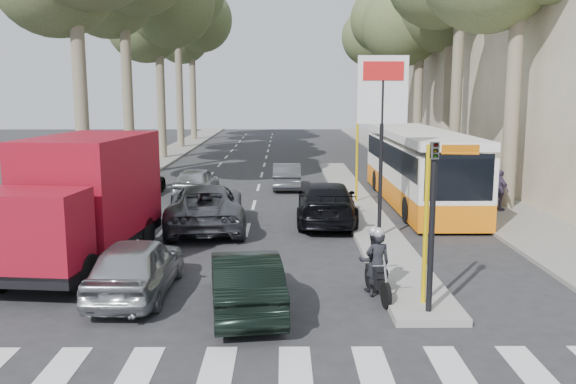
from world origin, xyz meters
name	(u,v)px	position (x,y,z in m)	size (l,w,h in m)	color
ground	(270,294)	(0.00, 0.00, 0.00)	(120.00, 120.00, 0.00)	#28282B
sidewalk_right	(414,163)	(8.60, 25.00, 0.06)	(3.20, 70.00, 0.12)	gray
median_left	(162,158)	(-8.00, 28.00, 0.06)	(2.40, 64.00, 0.12)	gray
traffic_island	(356,203)	(3.25, 11.00, 0.08)	(1.50, 26.00, 0.16)	gray
building_far	(484,45)	(15.50, 34.00, 8.00)	(11.00, 20.00, 16.00)	#B7A88E
billboard	(382,120)	(3.25, 5.00, 3.70)	(1.50, 12.10, 5.60)	yellow
traffic_light_island	(433,198)	(3.25, -1.50, 2.49)	(0.16, 0.41, 3.60)	black
tree_l_c	(160,6)	(-7.77, 28.11, 10.04)	(7.40, 7.20, 13.71)	#6B604C
tree_l_e	(193,22)	(-7.97, 44.11, 10.73)	(7.40, 7.20, 14.49)	#6B604C
tree_r_c	(423,8)	(9.03, 26.11, 9.69)	(7.40, 7.20, 13.32)	#6B604C
tree_r_d	(401,3)	(9.13, 34.11, 11.07)	(7.40, 7.20, 14.88)	#6B604C
tree_r_e	(384,24)	(9.23, 42.11, 10.38)	(7.40, 7.20, 14.10)	#6B604C
silver_hatchback	(136,266)	(-3.01, -0.02, 0.68)	(1.60, 3.98, 1.36)	#ABAEB3
dark_hatchback	(245,281)	(-0.50, -1.00, 0.65)	(1.37, 3.93, 1.30)	black
queue_car_a	(206,206)	(-2.30, 6.74, 0.75)	(2.49, 5.40, 1.50)	#4C4D54
queue_car_b	(326,203)	(1.80, 7.56, 0.72)	(2.03, 4.99, 1.45)	black
queue_car_c	(196,182)	(-3.50, 13.00, 0.65)	(1.54, 3.83, 1.30)	#ABAFB3
queue_car_d	(287,176)	(0.46, 15.20, 0.60)	(1.28, 3.67, 1.21)	#55585D
queue_car_e	(132,182)	(-6.25, 12.87, 0.65)	(1.82, 4.47, 1.30)	black
red_truck	(82,199)	(-4.97, 2.41, 1.79)	(3.03, 6.55, 3.38)	black
city_bus	(418,165)	(5.78, 11.23, 1.59)	(2.56, 11.44, 3.01)	orange
motorcycle	(375,264)	(2.37, -0.05, 0.73)	(0.75, 1.89, 1.61)	black
pedestrian_near	(500,190)	(8.41, 9.17, 0.89)	(0.90, 0.44, 1.54)	#433752
pedestrian_far	(489,181)	(8.33, 10.12, 1.09)	(1.25, 0.56, 1.94)	#716655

